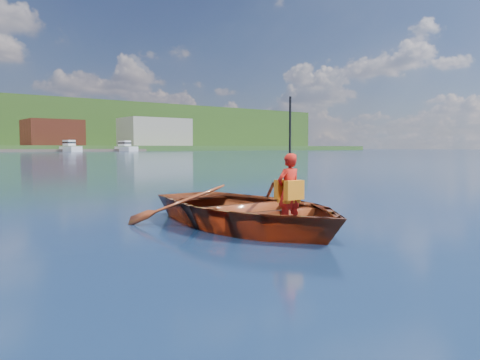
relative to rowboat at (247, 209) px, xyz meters
name	(u,v)px	position (x,y,z in m)	size (l,w,h in m)	color
ground	(240,233)	(-0.45, -0.39, -0.30)	(600.00, 600.00, 0.00)	#142647
rowboat	(247,209)	(0.00, 0.00, 0.00)	(3.31, 4.51, 0.91)	brown
child_paddler	(289,190)	(0.12, -0.90, 0.38)	(0.44, 0.34, 2.06)	red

